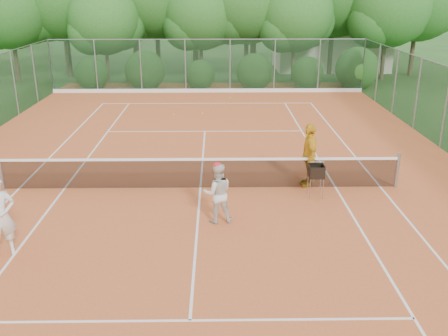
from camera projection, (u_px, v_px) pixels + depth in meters
The scene contains 13 objects.
ground at pixel (200, 189), 15.10m from camera, with size 120.00×120.00×0.00m, color #234A1A.
clay_court at pixel (200, 189), 15.10m from camera, with size 18.00×36.00×0.02m, color #C45E2D.
club_building at pixel (330, 48), 37.30m from camera, with size 8.00×5.00×3.00m, color beige.
tennis_net at pixel (200, 172), 14.92m from camera, with size 11.97×0.10×1.10m.
player_white at pixel (0, 216), 11.05m from camera, with size 0.68×0.45×1.87m, color silver.
player_center_grp at pixel (218, 193), 12.68m from camera, with size 0.84×0.69×1.61m.
player_yellow at pixel (309, 155), 15.01m from camera, with size 1.14×0.48×1.95m, color gold.
ball_hopper at pixel (316, 172), 14.25m from camera, with size 0.42×0.42×0.96m.
stray_ball_a at pixel (174, 114), 23.82m from camera, with size 0.07×0.07×0.07m, color gold.
stray_ball_b at pixel (230, 98), 27.46m from camera, with size 0.07×0.07×0.07m, color #C1DC33.
stray_ball_c at pixel (203, 113), 24.03m from camera, with size 0.07×0.07×0.07m, color #D1EE37.
court_markings at pixel (200, 188), 15.09m from camera, with size 11.03×23.83×0.01m.
fence_back at pixel (208, 66), 28.70m from camera, with size 18.07×0.07×3.00m.
Camera 1 is at (0.51, -14.00, 5.71)m, focal length 40.00 mm.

